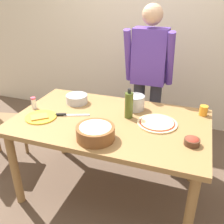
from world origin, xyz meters
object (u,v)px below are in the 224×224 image
pizza_raw_on_board (157,123)px  plate_with_slice (41,117)px  steel_pot (135,102)px  salt_shaker (34,103)px  small_sauce_bowl (192,141)px  chef_knife (68,115)px  popcorn_bowl (95,131)px  dining_table (110,129)px  mixing_bowl_steel (77,99)px  cup_orange (203,111)px  olive_oil_bottle (129,105)px  person_cook (149,74)px

pizza_raw_on_board → plate_with_slice: plate_with_slice is taller
steel_pot → salt_shaker: steel_pot is taller
small_sauce_bowl → salt_shaker: 1.39m
pizza_raw_on_board → small_sauce_bowl: bearing=-37.3°
chef_knife → pizza_raw_on_board: bearing=7.9°
popcorn_bowl → salt_shaker: size_ratio=2.64×
dining_table → chef_knife: 0.38m
plate_with_slice → steel_pot: bearing=31.5°
small_sauce_bowl → steel_pot: size_ratio=0.63×
dining_table → chef_knife: chef_knife is taller
popcorn_bowl → mixing_bowl_steel: bearing=127.9°
steel_pot → cup_orange: bearing=7.7°
popcorn_bowl → cup_orange: popcorn_bowl is taller
salt_shaker → chef_knife: bearing=-4.2°
cup_orange → small_sauce_bowl: bearing=-96.8°
small_sauce_bowl → olive_oil_bottle: (-0.53, 0.25, 0.08)m
plate_with_slice → olive_oil_bottle: size_ratio=1.02×
mixing_bowl_steel → salt_shaker: size_ratio=1.89×
popcorn_bowl → salt_shaker: popcorn_bowl is taller
person_cook → olive_oil_bottle: (-0.02, -0.66, -0.07)m
dining_table → plate_with_slice: bearing=-164.3°
person_cook → small_sauce_bowl: person_cook is taller
popcorn_bowl → chef_knife: popcorn_bowl is taller
olive_oil_bottle → dining_table: bearing=-143.3°
pizza_raw_on_board → popcorn_bowl: (-0.38, -0.37, 0.05)m
person_cook → salt_shaker: size_ratio=15.28×
pizza_raw_on_board → small_sauce_bowl: small_sauce_bowl is taller
mixing_bowl_steel → chef_knife: (0.05, -0.26, -0.03)m
dining_table → mixing_bowl_steel: mixing_bowl_steel is taller
person_cook → cup_orange: (0.57, -0.40, -0.14)m
plate_with_slice → popcorn_bowl: bearing=-14.8°
small_sauce_bowl → cup_orange: bearing=83.2°
plate_with_slice → olive_oil_bottle: bearing=20.2°
dining_table → person_cook: 0.82m
plate_with_slice → person_cook: bearing=52.0°
plate_with_slice → chef_knife: size_ratio=0.93×
cup_orange → salt_shaker: 1.49m
dining_table → person_cook: person_cook is taller
steel_pot → chef_knife: (-0.50, -0.32, -0.06)m
plate_with_slice → cup_orange: 1.39m
chef_knife → small_sauce_bowl: bearing=-6.2°
dining_table → salt_shaker: (-0.72, -0.02, 0.14)m
dining_table → olive_oil_bottle: size_ratio=6.25×
person_cook → pizza_raw_on_board: size_ratio=5.04×
small_sauce_bowl → pizza_raw_on_board: bearing=142.7°
mixing_bowl_steel → olive_oil_bottle: size_ratio=0.78×
plate_with_slice → small_sauce_bowl: 1.23m
person_cook → chef_knife: person_cook is taller
popcorn_bowl → olive_oil_bottle: size_ratio=1.09×
pizza_raw_on_board → olive_oil_bottle: size_ratio=1.26×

